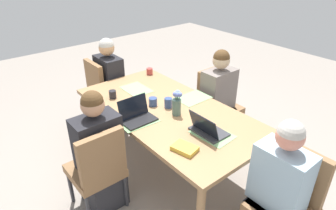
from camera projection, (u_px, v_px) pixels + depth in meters
The scene contains 22 objects.
ground_plane at pixel (168, 166), 3.40m from camera, with size 10.00×10.00×0.00m, color gray.
dining_table at pixel (168, 115), 3.09m from camera, with size 2.06×1.06×0.74m.
chair_near_left_near at pixel (216, 101), 3.74m from camera, with size 0.44×0.44×0.90m.
person_near_left_near at pixel (217, 103), 3.64m from camera, with size 0.36×0.40×1.19m.
chair_head_right_left_mid at pixel (104, 89), 4.05m from camera, with size 0.44×0.44×0.90m.
person_head_right_left_mid at pixel (111, 87), 4.04m from camera, with size 0.40×0.36×1.19m.
chair_head_left_left_far at pixel (288, 197), 2.31m from camera, with size 0.44×0.44×0.90m.
person_head_left_left_far at pixel (276, 195), 2.30m from camera, with size 0.40×0.36×1.19m.
chair_far_right_near at pixel (98, 167), 2.63m from camera, with size 0.44×0.44×0.90m.
person_far_right_near at pixel (100, 158), 2.70m from camera, with size 0.36×0.40×1.19m.
flower_vase at pixel (177, 102), 2.90m from camera, with size 0.09×0.09×0.26m.
placemat_near_left_near at pixel (193, 98), 3.27m from camera, with size 0.36×0.26×0.00m, color #7FAD70.
placemat_head_right_left_mid at pixel (136, 89), 3.47m from camera, with size 0.36×0.26×0.00m, color #7FAD70.
placemat_head_left_left_far at pixel (212, 134), 2.65m from camera, with size 0.36×0.26×0.00m, color #7FAD70.
placemat_far_right_near at pixel (138, 121), 2.84m from camera, with size 0.36×0.26×0.00m, color #7FAD70.
laptop_head_left_left_far at pixel (207, 129), 2.64m from camera, with size 0.32×0.22×0.21m.
laptop_far_right_near at pixel (137, 116), 2.84m from camera, with size 0.22×0.32×0.21m.
coffee_mug_near_left at pixel (150, 71), 3.86m from camera, with size 0.08×0.08×0.08m, color #AD3D38.
coffee_mug_near_right at pixel (153, 102), 3.11m from camera, with size 0.09×0.09×0.09m, color #33477A.
coffee_mug_centre_left at pixel (113, 94), 3.26m from camera, with size 0.08×0.08×0.09m, color #232328.
coffee_mug_centre_right at pixel (168, 103), 3.07m from camera, with size 0.08×0.08×0.10m, color #33477A.
book_red_cover at pixel (185, 148), 2.44m from camera, with size 0.20×0.14×0.04m, color gold.
Camera 1 is at (-2.06, 1.69, 2.23)m, focal length 31.87 mm.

